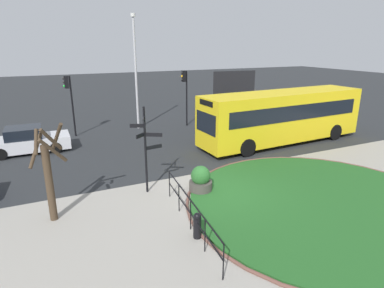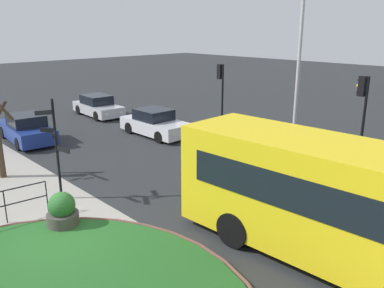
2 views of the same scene
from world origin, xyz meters
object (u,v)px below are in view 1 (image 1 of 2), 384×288
(traffic_light_far, at_px, (69,93))
(lamppost_tall, at_px, (136,69))
(bollard_foreground, at_px, (197,225))
(planter_near_signpost, at_px, (201,181))
(street_tree_bare, at_px, (49,172))
(bus_yellow, at_px, (283,116))
(billboard_left, at_px, (234,85))
(car_near_lane, at_px, (28,141))
(signpost_directional, at_px, (146,145))
(traffic_light_near, at_px, (185,86))

(traffic_light_far, bearing_deg, lamppost_tall, -173.18)
(bollard_foreground, distance_m, planter_near_signpost, 3.33)
(bollard_foreground, relative_size, street_tree_bare, 0.26)
(bus_yellow, xyz_separation_m, billboard_left, (2.31, 9.27, 0.72))
(car_near_lane, bearing_deg, bollard_foreground, -67.25)
(billboard_left, height_order, planter_near_signpost, billboard_left)
(car_near_lane, relative_size, traffic_light_far, 1.11)
(bollard_foreground, relative_size, car_near_lane, 0.20)
(signpost_directional, xyz_separation_m, billboard_left, (11.91, 12.61, 0.35))
(planter_near_signpost, bearing_deg, lamppost_tall, 86.90)
(traffic_light_far, bearing_deg, traffic_light_near, -179.70)
(bus_yellow, bearing_deg, billboard_left, -106.89)
(signpost_directional, relative_size, street_tree_bare, 1.04)
(bollard_foreground, distance_m, street_tree_bare, 5.23)
(billboard_left, bearing_deg, planter_near_signpost, -120.44)
(lamppost_tall, distance_m, planter_near_signpost, 12.02)
(bus_yellow, bearing_deg, lamppost_tall, -48.74)
(traffic_light_near, distance_m, lamppost_tall, 3.68)
(bollard_foreground, bearing_deg, billboard_left, 55.01)
(bus_yellow, xyz_separation_m, street_tree_bare, (-13.19, -4.07, 0.10))
(car_near_lane, relative_size, traffic_light_near, 1.08)
(bus_yellow, xyz_separation_m, planter_near_signpost, (-7.62, -4.21, -1.18))
(lamppost_tall, bearing_deg, traffic_light_near, -11.85)
(traffic_light_near, bearing_deg, car_near_lane, 10.35)
(bollard_foreground, xyz_separation_m, lamppost_tall, (2.19, 14.37, 3.73))
(traffic_light_far, distance_m, planter_near_signpost, 12.07)
(traffic_light_near, distance_m, billboard_left, 6.56)
(planter_near_signpost, bearing_deg, bus_yellow, 28.95)
(car_near_lane, bearing_deg, traffic_light_near, 10.48)
(lamppost_tall, relative_size, street_tree_bare, 2.25)
(bollard_foreground, xyz_separation_m, traffic_light_far, (-2.32, 14.12, 2.43))
(car_near_lane, relative_size, planter_near_signpost, 3.87)
(signpost_directional, height_order, planter_near_signpost, signpost_directional)
(street_tree_bare, bearing_deg, lamppost_tall, 61.24)
(signpost_directional, bearing_deg, street_tree_bare, -168.48)
(street_tree_bare, bearing_deg, signpost_directional, 11.52)
(traffic_light_far, relative_size, lamppost_tall, 0.51)
(lamppost_tall, bearing_deg, signpost_directional, -103.86)
(bollard_foreground, xyz_separation_m, car_near_lane, (-4.95, 11.66, 0.21))
(traffic_light_near, height_order, planter_near_signpost, traffic_light_near)
(bollard_foreground, relative_size, traffic_light_near, 0.22)
(traffic_light_far, bearing_deg, bus_yellow, 152.49)
(car_near_lane, bearing_deg, street_tree_bare, -83.95)
(bollard_foreground, height_order, traffic_light_far, traffic_light_far)
(car_near_lane, bearing_deg, traffic_light_far, 42.83)
(planter_near_signpost, bearing_deg, car_near_lane, 126.80)
(bollard_foreground, height_order, lamppost_tall, lamppost_tall)
(billboard_left, height_order, street_tree_bare, billboard_left)
(bollard_foreground, height_order, planter_near_signpost, planter_near_signpost)
(signpost_directional, relative_size, car_near_lane, 0.82)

